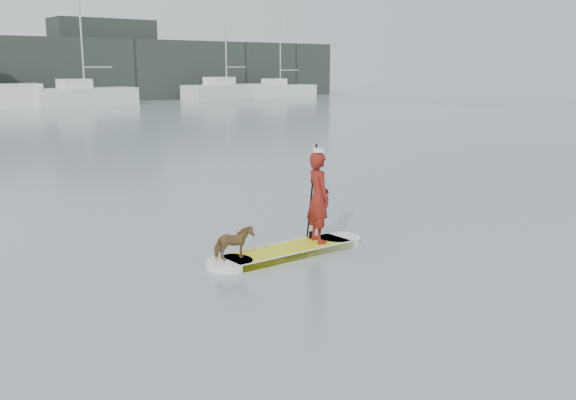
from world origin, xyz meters
TOP-DOWN VIEW (x-y plane):
  - ground at (0.00, 0.00)m, footprint 140.00×140.00m
  - paddleboard at (-1.31, -1.15)m, footprint 3.30×0.81m
  - paddler at (-0.60, -1.15)m, footprint 0.55×0.70m
  - white_cap at (-0.60, -1.15)m, footprint 0.22×0.22m
  - dog at (-2.47, -1.15)m, footprint 0.70×0.39m
  - paddle at (-0.56, -0.90)m, footprint 0.10×0.30m
  - sailboat_e at (12.31, 45.03)m, footprint 8.92×3.27m
  - sailboat_f at (27.88, 46.76)m, footprint 9.98×4.16m
  - shore_building_east at (18.00, 54.00)m, footprint 10.00×4.00m
  - sailboat_g at (34.65, 46.51)m, footprint 8.11×3.21m

SIDE VIEW (x-z plane):
  - ground at x=0.00m, z-range 0.00..0.00m
  - paddleboard at x=-1.31m, z-range 0.00..0.12m
  - dog at x=-2.47m, z-range 0.12..0.68m
  - paddle at x=-0.56m, z-range -0.20..1.80m
  - sailboat_g at x=34.65m, z-range -4.93..6.57m
  - sailboat_e at x=12.31m, z-range -5.46..7.29m
  - paddler at x=-0.60m, z-range 0.12..1.80m
  - sailboat_f at x=27.88m, z-range -6.27..8.23m
  - white_cap at x=-0.60m, z-range 1.80..1.87m
  - shore_building_east at x=18.00m, z-range 0.00..8.00m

